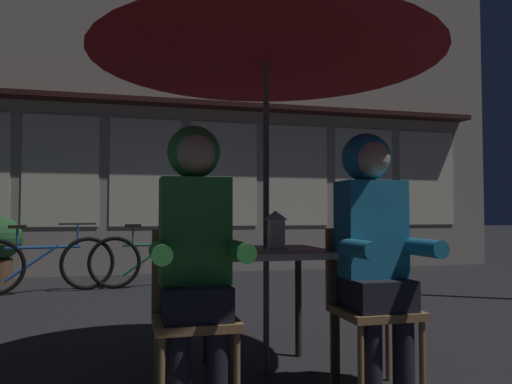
{
  "coord_description": "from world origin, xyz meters",
  "views": [
    {
      "loc": [
        -0.79,
        -2.84,
        0.96
      ],
      "look_at": [
        0.0,
        0.25,
        1.09
      ],
      "focal_mm": 34.52,
      "sensor_mm": 36.0,
      "label": 1
    }
  ],
  "objects_px": {
    "person_left_hooded": "(195,235)",
    "bicycle_third": "(155,260)",
    "lantern": "(276,229)",
    "chair_right": "(369,298)",
    "person_right_hooded": "(373,233)",
    "chair_left": "(193,307)",
    "bicycle_second": "(43,264)",
    "cafe_table": "(266,266)",
    "patio_umbrella": "(266,32)"
  },
  "relations": [
    {
      "from": "lantern",
      "to": "patio_umbrella",
      "type": "bearing_deg",
      "value": 131.66
    },
    {
      "from": "person_right_hooded",
      "to": "bicycle_second",
      "type": "distance_m",
      "value": 4.61
    },
    {
      "from": "patio_umbrella",
      "to": "chair_left",
      "type": "xyz_separation_m",
      "value": [
        -0.48,
        -0.37,
        -1.57
      ]
    },
    {
      "from": "cafe_table",
      "to": "person_right_hooded",
      "type": "xyz_separation_m",
      "value": [
        0.48,
        -0.43,
        0.21
      ]
    },
    {
      "from": "patio_umbrella",
      "to": "person_right_hooded",
      "type": "height_order",
      "value": "patio_umbrella"
    },
    {
      "from": "patio_umbrella",
      "to": "cafe_table",
      "type": "bearing_deg",
      "value": 0.0
    },
    {
      "from": "person_left_hooded",
      "to": "bicycle_third",
      "type": "relative_size",
      "value": 0.83
    },
    {
      "from": "bicycle_third",
      "to": "chair_left",
      "type": "bearing_deg",
      "value": -90.14
    },
    {
      "from": "lantern",
      "to": "person_right_hooded",
      "type": "bearing_deg",
      "value": -40.8
    },
    {
      "from": "patio_umbrella",
      "to": "chair_right",
      "type": "xyz_separation_m",
      "value": [
        0.48,
        -0.37,
        -1.57
      ]
    },
    {
      "from": "lantern",
      "to": "chair_right",
      "type": "bearing_deg",
      "value": -36.24
    },
    {
      "from": "person_left_hooded",
      "to": "person_right_hooded",
      "type": "distance_m",
      "value": 0.96
    },
    {
      "from": "cafe_table",
      "to": "lantern",
      "type": "xyz_separation_m",
      "value": [
        0.04,
        -0.05,
        0.22
      ]
    },
    {
      "from": "lantern",
      "to": "bicycle_third",
      "type": "relative_size",
      "value": 0.14
    },
    {
      "from": "person_right_hooded",
      "to": "lantern",
      "type": "bearing_deg",
      "value": 139.2
    },
    {
      "from": "lantern",
      "to": "person_left_hooded",
      "type": "xyz_separation_m",
      "value": [
        -0.52,
        -0.38,
        -0.01
      ]
    },
    {
      "from": "person_left_hooded",
      "to": "bicycle_third",
      "type": "distance_m",
      "value": 4.14
    },
    {
      "from": "chair_left",
      "to": "bicycle_second",
      "type": "bearing_deg",
      "value": 108.66
    },
    {
      "from": "chair_left",
      "to": "person_right_hooded",
      "type": "relative_size",
      "value": 0.62
    },
    {
      "from": "person_left_hooded",
      "to": "cafe_table",
      "type": "bearing_deg",
      "value": 41.57
    },
    {
      "from": "cafe_table",
      "to": "bicycle_third",
      "type": "relative_size",
      "value": 0.44
    },
    {
      "from": "lantern",
      "to": "bicycle_second",
      "type": "bearing_deg",
      "value": 117.18
    },
    {
      "from": "chair_left",
      "to": "bicycle_second",
      "type": "height_order",
      "value": "chair_left"
    },
    {
      "from": "person_left_hooded",
      "to": "bicycle_second",
      "type": "relative_size",
      "value": 0.84
    },
    {
      "from": "patio_umbrella",
      "to": "bicycle_third",
      "type": "relative_size",
      "value": 1.37
    },
    {
      "from": "chair_left",
      "to": "person_right_hooded",
      "type": "xyz_separation_m",
      "value": [
        0.96,
        -0.06,
        0.36
      ]
    },
    {
      "from": "lantern",
      "to": "person_right_hooded",
      "type": "xyz_separation_m",
      "value": [
        0.44,
        -0.38,
        -0.01
      ]
    },
    {
      "from": "cafe_table",
      "to": "chair_left",
      "type": "distance_m",
      "value": 0.62
    },
    {
      "from": "bicycle_second",
      "to": "cafe_table",
      "type": "bearing_deg",
      "value": -63.06
    },
    {
      "from": "patio_umbrella",
      "to": "chair_left",
      "type": "relative_size",
      "value": 2.66
    },
    {
      "from": "patio_umbrella",
      "to": "person_right_hooded",
      "type": "distance_m",
      "value": 1.37
    },
    {
      "from": "person_left_hooded",
      "to": "chair_left",
      "type": "bearing_deg",
      "value": 90.0
    },
    {
      "from": "chair_left",
      "to": "bicycle_third",
      "type": "bearing_deg",
      "value": 89.86
    },
    {
      "from": "lantern",
      "to": "chair_right",
      "type": "relative_size",
      "value": 0.27
    },
    {
      "from": "cafe_table",
      "to": "person_right_hooded",
      "type": "relative_size",
      "value": 0.53
    },
    {
      "from": "lantern",
      "to": "cafe_table",
      "type": "bearing_deg",
      "value": 131.66
    },
    {
      "from": "lantern",
      "to": "person_left_hooded",
      "type": "relative_size",
      "value": 0.17
    },
    {
      "from": "cafe_table",
      "to": "chair_right",
      "type": "bearing_deg",
      "value": -37.55
    },
    {
      "from": "person_right_hooded",
      "to": "chair_left",
      "type": "bearing_deg",
      "value": 176.61
    },
    {
      "from": "cafe_table",
      "to": "bicycle_third",
      "type": "bearing_deg",
      "value": 97.27
    },
    {
      "from": "chair_right",
      "to": "bicycle_second",
      "type": "bearing_deg",
      "value": 120.24
    },
    {
      "from": "chair_left",
      "to": "bicycle_third",
      "type": "xyz_separation_m",
      "value": [
        0.01,
        4.06,
        -0.14
      ]
    },
    {
      "from": "person_left_hooded",
      "to": "bicycle_third",
      "type": "height_order",
      "value": "person_left_hooded"
    },
    {
      "from": "bicycle_third",
      "to": "patio_umbrella",
      "type": "bearing_deg",
      "value": -82.73
    },
    {
      "from": "chair_right",
      "to": "bicycle_third",
      "type": "xyz_separation_m",
      "value": [
        -0.95,
        4.06,
        -0.14
      ]
    },
    {
      "from": "cafe_table",
      "to": "bicycle_second",
      "type": "distance_m",
      "value": 3.99
    },
    {
      "from": "bicycle_third",
      "to": "cafe_table",
      "type": "bearing_deg",
      "value": -82.73
    },
    {
      "from": "chair_left",
      "to": "bicycle_second",
      "type": "relative_size",
      "value": 0.53
    },
    {
      "from": "chair_left",
      "to": "person_left_hooded",
      "type": "xyz_separation_m",
      "value": [
        -0.0,
        -0.06,
        0.36
      ]
    },
    {
      "from": "bicycle_second",
      "to": "chair_left",
      "type": "bearing_deg",
      "value": -71.34
    }
  ]
}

